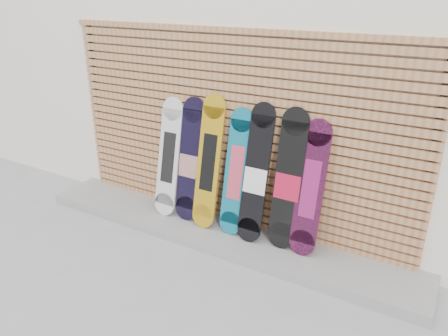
{
  "coord_description": "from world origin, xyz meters",
  "views": [
    {
      "loc": [
        2.09,
        -3.02,
        2.67
      ],
      "look_at": [
        -0.11,
        0.75,
        0.85
      ],
      "focal_mm": 35.0,
      "sensor_mm": 36.0,
      "label": 1
    }
  ],
  "objects_px": {
    "snowboard_5": "(288,181)",
    "snowboard_6": "(310,189)",
    "snowboard_1": "(190,161)",
    "snowboard_2": "(209,163)",
    "snowboard_0": "(169,158)",
    "snowboard_3": "(236,173)",
    "snowboard_4": "(256,175)"
  },
  "relations": [
    {
      "from": "snowboard_5",
      "to": "snowboard_6",
      "type": "bearing_deg",
      "value": -0.77
    },
    {
      "from": "snowboard_1",
      "to": "snowboard_2",
      "type": "height_order",
      "value": "snowboard_2"
    },
    {
      "from": "snowboard_1",
      "to": "snowboard_6",
      "type": "relative_size",
      "value": 1.03
    },
    {
      "from": "snowboard_0",
      "to": "snowboard_6",
      "type": "xyz_separation_m",
      "value": [
        1.73,
        0.02,
        -0.0
      ]
    },
    {
      "from": "snowboard_3",
      "to": "snowboard_4",
      "type": "bearing_deg",
      "value": -4.26
    },
    {
      "from": "snowboard_0",
      "to": "snowboard_1",
      "type": "height_order",
      "value": "snowboard_1"
    },
    {
      "from": "snowboard_2",
      "to": "snowboard_3",
      "type": "distance_m",
      "value": 0.34
    },
    {
      "from": "snowboard_3",
      "to": "snowboard_5",
      "type": "distance_m",
      "value": 0.6
    },
    {
      "from": "snowboard_0",
      "to": "snowboard_3",
      "type": "distance_m",
      "value": 0.9
    },
    {
      "from": "snowboard_4",
      "to": "snowboard_3",
      "type": "bearing_deg",
      "value": 175.74
    },
    {
      "from": "snowboard_6",
      "to": "snowboard_1",
      "type": "bearing_deg",
      "value": 179.97
    },
    {
      "from": "snowboard_6",
      "to": "snowboard_2",
      "type": "bearing_deg",
      "value": -178.89
    },
    {
      "from": "snowboard_1",
      "to": "snowboard_2",
      "type": "relative_size",
      "value": 0.96
    },
    {
      "from": "snowboard_2",
      "to": "snowboard_5",
      "type": "xyz_separation_m",
      "value": [
        0.94,
        0.03,
        -0.02
      ]
    },
    {
      "from": "snowboard_4",
      "to": "snowboard_5",
      "type": "bearing_deg",
      "value": 4.91
    },
    {
      "from": "snowboard_3",
      "to": "snowboard_6",
      "type": "xyz_separation_m",
      "value": [
        0.84,
        0.01,
        0.0
      ]
    },
    {
      "from": "snowboard_6",
      "to": "snowboard_3",
      "type": "bearing_deg",
      "value": -179.43
    },
    {
      "from": "snowboard_1",
      "to": "snowboard_5",
      "type": "distance_m",
      "value": 1.2
    },
    {
      "from": "snowboard_2",
      "to": "snowboard_6",
      "type": "bearing_deg",
      "value": 1.11
    },
    {
      "from": "snowboard_4",
      "to": "snowboard_6",
      "type": "xyz_separation_m",
      "value": [
        0.59,
        0.03,
        -0.03
      ]
    },
    {
      "from": "snowboard_3",
      "to": "snowboard_1",
      "type": "bearing_deg",
      "value": 179.14
    },
    {
      "from": "snowboard_2",
      "to": "snowboard_5",
      "type": "height_order",
      "value": "snowboard_2"
    },
    {
      "from": "snowboard_0",
      "to": "snowboard_5",
      "type": "relative_size",
      "value": 0.94
    },
    {
      "from": "snowboard_0",
      "to": "snowboard_2",
      "type": "distance_m",
      "value": 0.56
    },
    {
      "from": "snowboard_0",
      "to": "snowboard_5",
      "type": "distance_m",
      "value": 1.5
    },
    {
      "from": "snowboard_0",
      "to": "snowboard_2",
      "type": "height_order",
      "value": "snowboard_2"
    },
    {
      "from": "snowboard_1",
      "to": "snowboard_5",
      "type": "relative_size",
      "value": 0.97
    },
    {
      "from": "snowboard_1",
      "to": "snowboard_3",
      "type": "height_order",
      "value": "snowboard_1"
    },
    {
      "from": "snowboard_0",
      "to": "snowboard_6",
      "type": "height_order",
      "value": "snowboard_0"
    },
    {
      "from": "snowboard_0",
      "to": "snowboard_2",
      "type": "bearing_deg",
      "value": -0.63
    },
    {
      "from": "snowboard_2",
      "to": "snowboard_6",
      "type": "height_order",
      "value": "snowboard_2"
    },
    {
      "from": "snowboard_2",
      "to": "snowboard_6",
      "type": "relative_size",
      "value": 1.08
    }
  ]
}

